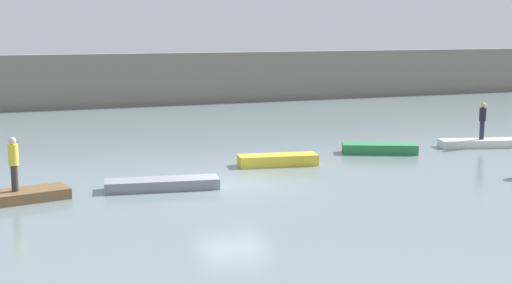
{
  "coord_description": "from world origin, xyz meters",
  "views": [
    {
      "loc": [
        -7.88,
        -22.95,
        5.56
      ],
      "look_at": [
        2.09,
        3.12,
        0.93
      ],
      "focal_mm": 48.32,
      "sensor_mm": 36.0,
      "label": 1
    }
  ],
  "objects_px": {
    "rowboat_green": "(380,149)",
    "rowboat_white": "(481,143)",
    "rowboat_brown": "(16,196)",
    "rowboat_yellow": "(278,160)",
    "person_dark_shirt": "(483,119)",
    "rowboat_grey": "(162,184)",
    "person_yellow_shirt": "(14,161)"
  },
  "relations": [
    {
      "from": "rowboat_green",
      "to": "rowboat_white",
      "type": "relative_size",
      "value": 0.83
    },
    {
      "from": "rowboat_brown",
      "to": "rowboat_white",
      "type": "height_order",
      "value": "rowboat_white"
    },
    {
      "from": "rowboat_yellow",
      "to": "person_dark_shirt",
      "type": "relative_size",
      "value": 1.86
    },
    {
      "from": "rowboat_brown",
      "to": "rowboat_yellow",
      "type": "relative_size",
      "value": 1.02
    },
    {
      "from": "rowboat_grey",
      "to": "person_yellow_shirt",
      "type": "xyz_separation_m",
      "value": [
        -4.84,
        -0.06,
        1.15
      ]
    },
    {
      "from": "rowboat_white",
      "to": "person_yellow_shirt",
      "type": "bearing_deg",
      "value": -156.45
    },
    {
      "from": "rowboat_yellow",
      "to": "rowboat_green",
      "type": "distance_m",
      "value": 5.39
    },
    {
      "from": "rowboat_green",
      "to": "rowboat_white",
      "type": "bearing_deg",
      "value": 21.49
    },
    {
      "from": "rowboat_grey",
      "to": "rowboat_white",
      "type": "height_order",
      "value": "rowboat_grey"
    },
    {
      "from": "rowboat_brown",
      "to": "person_dark_shirt",
      "type": "distance_m",
      "value": 21.21
    },
    {
      "from": "rowboat_yellow",
      "to": "person_yellow_shirt",
      "type": "height_order",
      "value": "person_yellow_shirt"
    },
    {
      "from": "rowboat_yellow",
      "to": "rowboat_green",
      "type": "relative_size",
      "value": 0.98
    },
    {
      "from": "rowboat_green",
      "to": "rowboat_white",
      "type": "distance_m",
      "value": 5.38
    },
    {
      "from": "rowboat_grey",
      "to": "rowboat_green",
      "type": "bearing_deg",
      "value": 26.38
    },
    {
      "from": "rowboat_yellow",
      "to": "rowboat_white",
      "type": "xyz_separation_m",
      "value": [
        10.69,
        0.63,
        -0.04
      ]
    },
    {
      "from": "rowboat_brown",
      "to": "rowboat_grey",
      "type": "distance_m",
      "value": 4.84
    },
    {
      "from": "rowboat_yellow",
      "to": "person_dark_shirt",
      "type": "distance_m",
      "value": 10.77
    },
    {
      "from": "rowboat_white",
      "to": "rowboat_brown",
      "type": "bearing_deg",
      "value": -156.45
    },
    {
      "from": "rowboat_grey",
      "to": "rowboat_white",
      "type": "distance_m",
      "value": 16.4
    },
    {
      "from": "rowboat_grey",
      "to": "person_yellow_shirt",
      "type": "relative_size",
      "value": 2.23
    },
    {
      "from": "rowboat_white",
      "to": "person_dark_shirt",
      "type": "relative_size",
      "value": 2.28
    },
    {
      "from": "rowboat_brown",
      "to": "person_yellow_shirt",
      "type": "height_order",
      "value": "person_yellow_shirt"
    },
    {
      "from": "rowboat_green",
      "to": "person_yellow_shirt",
      "type": "distance_m",
      "value": 15.98
    },
    {
      "from": "rowboat_brown",
      "to": "person_dark_shirt",
      "type": "bearing_deg",
      "value": -2.68
    },
    {
      "from": "person_yellow_shirt",
      "to": "rowboat_yellow",
      "type": "bearing_deg",
      "value": 13.81
    },
    {
      "from": "rowboat_grey",
      "to": "person_yellow_shirt",
      "type": "bearing_deg",
      "value": -170.22
    },
    {
      "from": "person_yellow_shirt",
      "to": "person_dark_shirt",
      "type": "relative_size",
      "value": 1.01
    },
    {
      "from": "rowboat_brown",
      "to": "rowboat_green",
      "type": "xyz_separation_m",
      "value": [
        15.57,
        3.4,
        0.04
      ]
    },
    {
      "from": "rowboat_grey",
      "to": "rowboat_white",
      "type": "bearing_deg",
      "value": 19.94
    },
    {
      "from": "rowboat_brown",
      "to": "rowboat_white",
      "type": "xyz_separation_m",
      "value": [
        20.94,
        3.15,
        0.01
      ]
    },
    {
      "from": "rowboat_yellow",
      "to": "person_dark_shirt",
      "type": "xyz_separation_m",
      "value": [
        10.69,
        0.63,
        1.13
      ]
    },
    {
      "from": "rowboat_grey",
      "to": "rowboat_yellow",
      "type": "relative_size",
      "value": 1.21
    }
  ]
}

